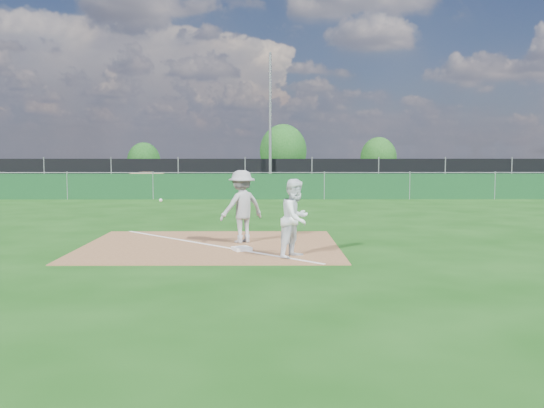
{
  "coord_description": "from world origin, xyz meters",
  "views": [
    {
      "loc": [
        1.35,
        -13.24,
        2.24
      ],
      "look_at": [
        1.45,
        1.0,
        1.0
      ],
      "focal_mm": 40.0,
      "sensor_mm": 36.0,
      "label": 1
    }
  ],
  "objects": [
    {
      "name": "light_pole",
      "position": [
        1.5,
        22.7,
        4.0
      ],
      "size": [
        0.16,
        0.16,
        8.0
      ],
      "primitive_type": "cylinder",
      "color": "slate",
      "rests_on": "ground"
    },
    {
      "name": "tree_left",
      "position": [
        -7.9,
        32.07,
        1.5
      ],
      "size": [
        2.45,
        2.45,
        2.91
      ],
      "color": "#382316",
      "rests_on": "ground"
    },
    {
      "name": "green_fence",
      "position": [
        0.0,
        15.0,
        0.6
      ],
      "size": [
        44.0,
        0.05,
        1.2
      ],
      "primitive_type": "cube",
      "color": "#103D1B",
      "rests_on": "ground"
    },
    {
      "name": "car_mid",
      "position": [
        -1.01,
        26.82,
        0.81
      ],
      "size": [
        5.11,
        2.56,
        1.61
      ],
      "primitive_type": "imported",
      "rotation": [
        0.0,
        0.0,
        1.75
      ],
      "color": "#111933",
      "rests_on": "parking_lot"
    },
    {
      "name": "tree_mid",
      "position": [
        2.58,
        34.73,
        2.25
      ],
      "size": [
        3.69,
        3.69,
        4.38
      ],
      "color": "#382316",
      "rests_on": "ground"
    },
    {
      "name": "ground",
      "position": [
        0.0,
        10.0,
        0.0
      ],
      "size": [
        90.0,
        90.0,
        0.0
      ],
      "primitive_type": "plane",
      "color": "#11410E",
      "rests_on": "ground"
    },
    {
      "name": "runner",
      "position": [
        1.94,
        -0.56,
        0.83
      ],
      "size": [
        0.98,
        1.02,
        1.66
      ],
      "primitive_type": "imported",
      "rotation": [
        0.0,
        0.0,
        0.97
      ],
      "color": "white",
      "rests_on": "ground"
    },
    {
      "name": "infield_dirt",
      "position": [
        0.0,
        1.0,
        0.01
      ],
      "size": [
        6.0,
        5.0,
        0.02
      ],
      "primitive_type": "cube",
      "color": "brown",
      "rests_on": "ground"
    },
    {
      "name": "parking_lot",
      "position": [
        0.0,
        28.0,
        0.01
      ],
      "size": [
        46.0,
        9.0,
        0.01
      ],
      "primitive_type": "cube",
      "color": "black",
      "rests_on": "ground"
    },
    {
      "name": "car_left",
      "position": [
        -7.36,
        26.78,
        0.83
      ],
      "size": [
        5.0,
        2.43,
        1.64
      ],
      "primitive_type": "imported",
      "rotation": [
        0.0,
        0.0,
        1.67
      ],
      "color": "#9DA0A5",
      "rests_on": "parking_lot"
    },
    {
      "name": "dirt_mound",
      "position": [
        -5.0,
        18.5,
        0.58
      ],
      "size": [
        3.38,
        2.6,
        1.17
      ],
      "primitive_type": "ellipsoid",
      "color": "#987149",
      "rests_on": "ground"
    },
    {
      "name": "foul_line",
      "position": [
        0.0,
        1.0,
        0.03
      ],
      "size": [
        5.01,
        5.01,
        0.01
      ],
      "primitive_type": "cube",
      "rotation": [
        0.0,
        0.0,
        0.79
      ],
      "color": "white",
      "rests_on": "infield_dirt"
    },
    {
      "name": "tree_right",
      "position": [
        10.04,
        34.29,
        1.72
      ],
      "size": [
        2.83,
        2.83,
        3.35
      ],
      "color": "#382316",
      "rests_on": "ground"
    },
    {
      "name": "car_right",
      "position": [
        3.44,
        27.13,
        0.72
      ],
      "size": [
        5.31,
        3.83,
        1.43
      ],
      "primitive_type": "imported",
      "rotation": [
        0.0,
        0.0,
        1.99
      ],
      "color": "black",
      "rests_on": "parking_lot"
    },
    {
      "name": "black_fence",
      "position": [
        0.0,
        23.0,
        0.9
      ],
      "size": [
        46.0,
        0.04,
        1.8
      ],
      "primitive_type": "cube",
      "color": "black",
      "rests_on": "ground"
    },
    {
      "name": "first_base",
      "position": [
        0.77,
        0.24,
        0.06
      ],
      "size": [
        0.5,
        0.5,
        0.08
      ],
      "primitive_type": "cube",
      "rotation": [
        0.0,
        0.0,
        0.43
      ],
      "color": "white",
      "rests_on": "infield_dirt"
    },
    {
      "name": "play_at_first",
      "position": [
        0.72,
        1.43,
        0.9
      ],
      "size": [
        2.61,
        1.17,
        1.76
      ],
      "color": "#A9A9AC",
      "rests_on": "infield_dirt"
    }
  ]
}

